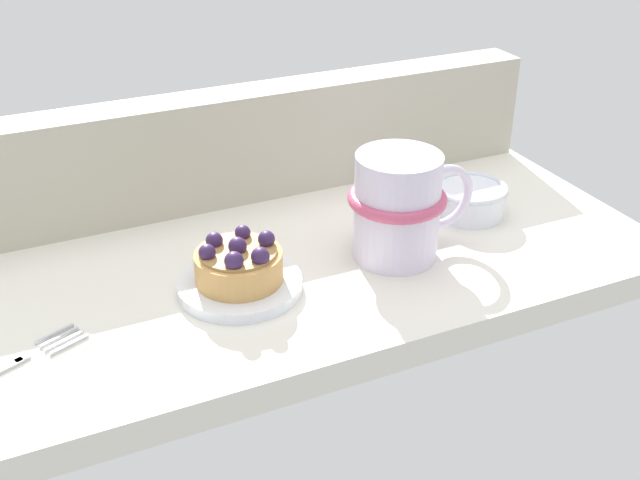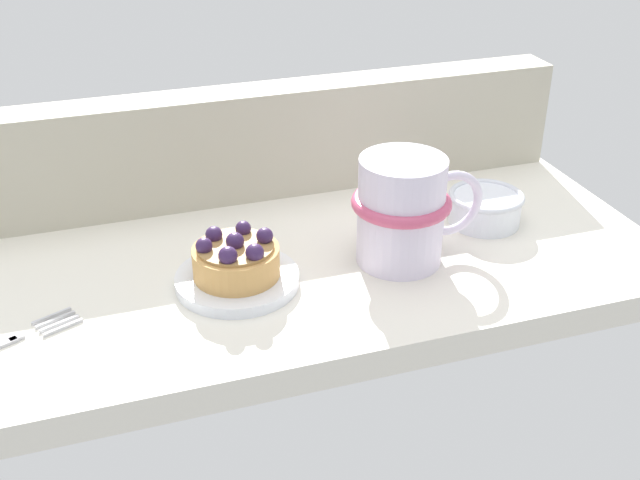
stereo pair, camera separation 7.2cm
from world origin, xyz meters
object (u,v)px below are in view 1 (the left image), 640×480
at_px(raspberry_tart, 239,263).
at_px(sugar_bowl, 473,201).
at_px(dessert_plate, 240,285).
at_px(coffee_mug, 399,205).

bearing_deg(raspberry_tart, sugar_bowl, 7.07).
relative_size(dessert_plate, sugar_bowl, 1.45).
relative_size(coffee_mug, sugar_bowl, 1.68).
bearing_deg(dessert_plate, coffee_mug, -1.58).
bearing_deg(sugar_bowl, dessert_plate, -173.00).
distance_m(dessert_plate, coffee_mug, 0.17).
relative_size(raspberry_tart, sugar_bowl, 1.01).
height_order(dessert_plate, raspberry_tart, raspberry_tart).
height_order(dessert_plate, coffee_mug, coffee_mug).
bearing_deg(raspberry_tart, coffee_mug, -1.45).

